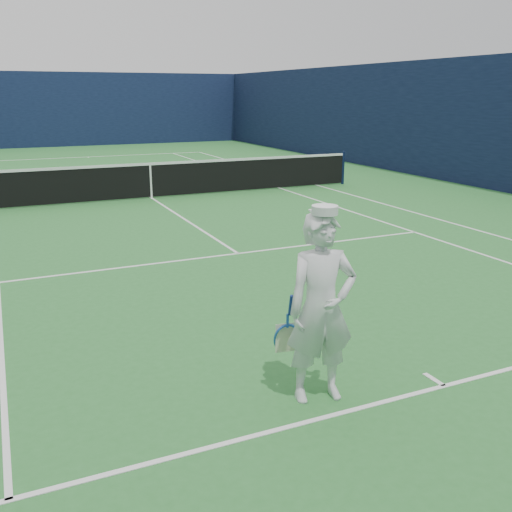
% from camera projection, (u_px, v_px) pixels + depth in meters
% --- Properties ---
extents(ground, '(80.00, 80.00, 0.00)m').
position_uv_depth(ground, '(152.00, 198.00, 16.23)').
color(ground, '#2C7431').
rests_on(ground, ground).
extents(court_markings, '(11.03, 23.83, 0.01)m').
position_uv_depth(court_markings, '(152.00, 198.00, 16.23)').
color(court_markings, white).
rests_on(court_markings, ground).
extents(windscreen_fence, '(20.12, 36.12, 4.00)m').
position_uv_depth(windscreen_fence, '(148.00, 126.00, 15.68)').
color(windscreen_fence, '#0F1838').
rests_on(windscreen_fence, ground).
extents(tennis_net, '(12.88, 0.09, 1.07)m').
position_uv_depth(tennis_net, '(151.00, 179.00, 16.08)').
color(tennis_net, '#141E4C').
rests_on(tennis_net, ground).
extents(tennis_player, '(0.77, 0.59, 1.92)m').
position_uv_depth(tennis_player, '(321.00, 308.00, 5.38)').
color(tennis_player, white).
rests_on(tennis_player, ground).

